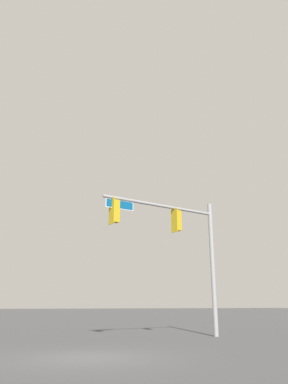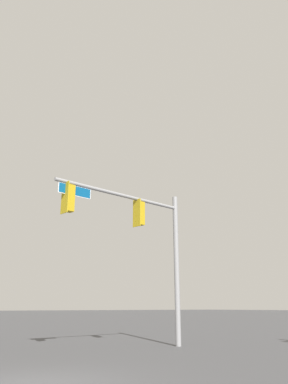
{
  "view_description": "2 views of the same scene",
  "coord_description": "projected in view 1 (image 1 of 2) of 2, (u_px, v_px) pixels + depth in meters",
  "views": [
    {
      "loc": [
        3.97,
        12.13,
        1.56
      ],
      "look_at": [
        -3.28,
        -2.76,
        6.6
      ],
      "focal_mm": 35.0,
      "sensor_mm": 36.0,
      "label": 1
    },
    {
      "loc": [
        3.29,
        9.34,
        1.74
      ],
      "look_at": [
        -6.13,
        -4.25,
        6.84
      ],
      "focal_mm": 35.0,
      "sensor_mm": 36.0,
      "label": 2
    }
  ],
  "objects": [
    {
      "name": "signal_pole_near",
      "position": [
        181.0,
        239.0,
        19.91
      ],
      "size": [
        7.0,
        1.2,
        7.2
      ],
      "color": "gray",
      "rests_on": "ground_plane"
    },
    {
      "name": "ground_plane",
      "position": [
        88.0,
        358.0,
        11.64
      ],
      "size": [
        400.0,
        400.0,
        0.0
      ],
      "primitive_type": "plane",
      "color": "#474749"
    }
  ]
}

